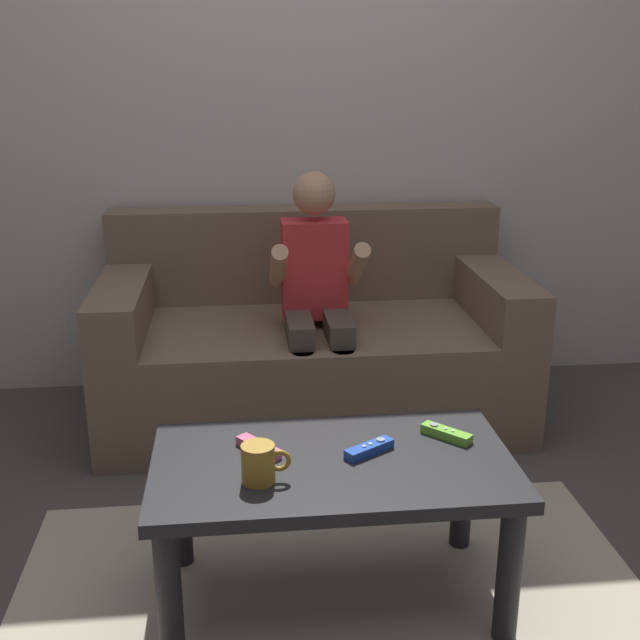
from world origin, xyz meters
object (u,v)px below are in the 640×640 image
couch (311,346)px  coffee_table (333,484)px  person_seated_on_couch (317,292)px  game_remote_blue_center (369,449)px  coffee_mug (259,463)px  game_remote_pink_far_corner (259,447)px  game_remote_lime_near_edge (446,433)px

couch → coffee_table: size_ratio=1.77×
person_seated_on_couch → game_remote_blue_center: size_ratio=7.14×
coffee_table → couch: bearing=87.1°
person_seated_on_couch → game_remote_blue_center: 0.98m
coffee_mug → game_remote_pink_far_corner: bearing=89.2°
coffee_table → game_remote_blue_center: game_remote_blue_center is taller
game_remote_pink_far_corner → coffee_mug: bearing=-90.8°
game_remote_lime_near_edge → person_seated_on_couch: bearing=105.4°
couch → game_remote_blue_center: size_ratio=11.65×
couch → person_seated_on_couch: person_seated_on_couch is taller
person_seated_on_couch → game_remote_lime_near_edge: bearing=-74.6°
game_remote_pink_far_corner → game_remote_blue_center: bearing=-7.8°
person_seated_on_couch → game_remote_blue_center: person_seated_on_couch is taller
game_remote_lime_near_edge → coffee_mug: (-0.50, -0.17, 0.04)m
coffee_table → coffee_mug: 0.24m
person_seated_on_couch → coffee_table: size_ratio=1.09×
person_seated_on_couch → game_remote_lime_near_edge: 0.95m
couch → coffee_table: (-0.06, -1.17, 0.06)m
coffee_table → coffee_mug: coffee_mug is taller
coffee_table → coffee_mug: size_ratio=7.68×
couch → game_remote_lime_near_edge: size_ratio=12.78×
couch → person_seated_on_couch: 0.33m
couch → coffee_table: bearing=-92.9°
couch → person_seated_on_couch: size_ratio=1.63×
game_remote_lime_near_edge → coffee_mug: size_ratio=1.06×
game_remote_lime_near_edge → couch: bearing=103.1°
person_seated_on_couch → game_remote_pink_far_corner: size_ratio=7.42×
game_remote_blue_center → coffee_mug: coffee_mug is taller
game_remote_lime_near_edge → game_remote_pink_far_corner: same height
couch → game_remote_lime_near_edge: (0.25, -1.08, 0.14)m
couch → game_remote_blue_center: bearing=-88.2°
person_seated_on_couch → coffee_mug: bearing=-102.9°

